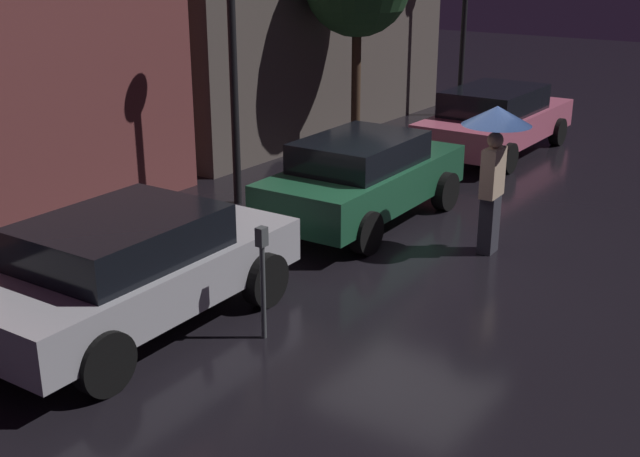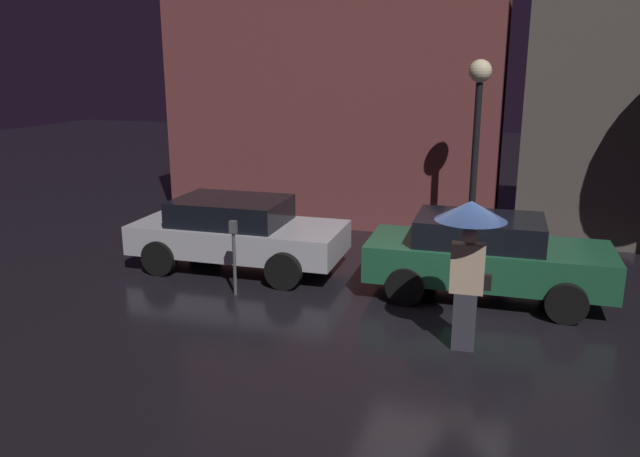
{
  "view_description": "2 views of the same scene",
  "coord_description": "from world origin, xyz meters",
  "px_view_note": "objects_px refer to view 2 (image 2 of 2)",
  "views": [
    {
      "loc": [
        -10.04,
        -5.3,
        4.3
      ],
      "look_at": [
        -2.35,
        0.1,
        0.97
      ],
      "focal_mm": 45.0,
      "sensor_mm": 36.0,
      "label": 1
    },
    {
      "loc": [
        1.04,
        -9.46,
        3.97
      ],
      "look_at": [
        -2.09,
        0.29,
        1.27
      ],
      "focal_mm": 35.0,
      "sensor_mm": 36.0,
      "label": 2
    }
  ],
  "objects_px": {
    "parking_meter": "(234,250)",
    "parked_car_green": "(485,255)",
    "pedestrian_with_umbrella": "(470,239)",
    "parked_car_silver": "(237,231)",
    "street_lamp_near": "(477,115)"
  },
  "relations": [
    {
      "from": "parking_meter",
      "to": "parked_car_green",
      "type": "bearing_deg",
      "value": 17.07
    },
    {
      "from": "pedestrian_with_umbrella",
      "to": "parking_meter",
      "type": "height_order",
      "value": "pedestrian_with_umbrella"
    },
    {
      "from": "parked_car_silver",
      "to": "pedestrian_with_umbrella",
      "type": "height_order",
      "value": "pedestrian_with_umbrella"
    },
    {
      "from": "pedestrian_with_umbrella",
      "to": "parked_car_green",
      "type": "bearing_deg",
      "value": -96.03
    },
    {
      "from": "parked_car_silver",
      "to": "street_lamp_near",
      "type": "distance_m",
      "value": 5.37
    },
    {
      "from": "parked_car_silver",
      "to": "parked_car_green",
      "type": "height_order",
      "value": "parked_car_green"
    },
    {
      "from": "parked_car_silver",
      "to": "parking_meter",
      "type": "relative_size",
      "value": 3.1
    },
    {
      "from": "parked_car_green",
      "to": "pedestrian_with_umbrella",
      "type": "height_order",
      "value": "pedestrian_with_umbrella"
    },
    {
      "from": "pedestrian_with_umbrella",
      "to": "parking_meter",
      "type": "distance_m",
      "value": 4.26
    },
    {
      "from": "parking_meter",
      "to": "street_lamp_near",
      "type": "distance_m",
      "value": 5.65
    },
    {
      "from": "pedestrian_with_umbrella",
      "to": "parking_meter",
      "type": "bearing_deg",
      "value": -16.11
    },
    {
      "from": "parking_meter",
      "to": "street_lamp_near",
      "type": "xyz_separation_m",
      "value": [
        3.76,
        3.62,
        2.15
      ]
    },
    {
      "from": "parked_car_silver",
      "to": "parked_car_green",
      "type": "distance_m",
      "value": 4.82
    },
    {
      "from": "parked_car_silver",
      "to": "parking_meter",
      "type": "height_order",
      "value": "parked_car_silver"
    },
    {
      "from": "parked_car_silver",
      "to": "street_lamp_near",
      "type": "xyz_separation_m",
      "value": [
        4.38,
        2.16,
        2.23
      ]
    }
  ]
}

